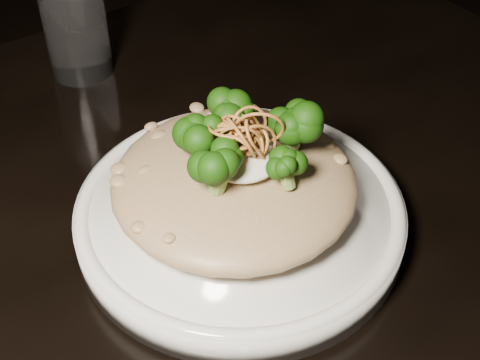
# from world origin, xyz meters

# --- Properties ---
(table) EXTENTS (1.10, 0.80, 0.75)m
(table) POSITION_xyz_m (0.00, 0.00, 0.67)
(table) COLOR black
(table) RESTS_ON ground
(plate) EXTENTS (0.27, 0.27, 0.03)m
(plate) POSITION_xyz_m (0.08, -0.02, 0.76)
(plate) COLOR silver
(plate) RESTS_ON table
(risotto) EXTENTS (0.20, 0.20, 0.04)m
(risotto) POSITION_xyz_m (0.08, -0.01, 0.80)
(risotto) COLOR brown
(risotto) RESTS_ON plate
(broccoli) EXTENTS (0.12, 0.12, 0.04)m
(broccoli) POSITION_xyz_m (0.09, -0.02, 0.84)
(broccoli) COLOR black
(broccoli) RESTS_ON risotto
(cheese) EXTENTS (0.06, 0.06, 0.02)m
(cheese) POSITION_xyz_m (0.08, -0.02, 0.83)
(cheese) COLOR silver
(cheese) RESTS_ON risotto
(shallots) EXTENTS (0.05, 0.05, 0.03)m
(shallots) POSITION_xyz_m (0.08, -0.02, 0.86)
(shallots) COLOR brown
(shallots) RESTS_ON cheese
(drinking_glass) EXTENTS (0.09, 0.09, 0.12)m
(drinking_glass) POSITION_xyz_m (0.08, 0.29, 0.81)
(drinking_glass) COLOR silver
(drinking_glass) RESTS_ON table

